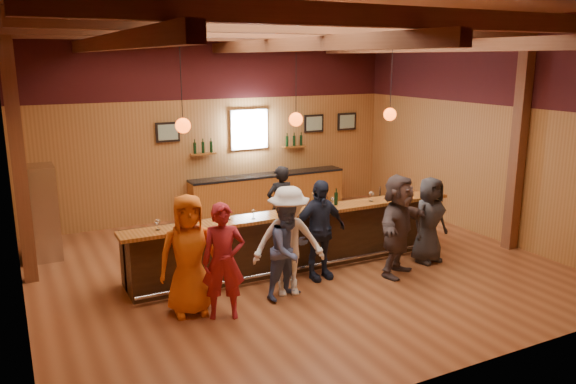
% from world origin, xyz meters
% --- Properties ---
extents(room, '(9.04, 9.00, 4.52)m').
position_xyz_m(room, '(0.00, 0.06, 3.21)').
color(room, brown).
rests_on(room, ground).
extents(bar_counter, '(6.30, 1.07, 1.11)m').
position_xyz_m(bar_counter, '(0.02, 0.15, 0.52)').
color(bar_counter, black).
rests_on(bar_counter, ground).
extents(back_bar_cabinet, '(4.00, 0.52, 0.95)m').
position_xyz_m(back_bar_cabinet, '(1.20, 3.72, 0.48)').
color(back_bar_cabinet, brown).
rests_on(back_bar_cabinet, ground).
extents(window, '(0.95, 0.09, 0.95)m').
position_xyz_m(window, '(0.80, 3.95, 2.05)').
color(window, silver).
rests_on(window, room).
extents(framed_pictures, '(5.35, 0.05, 0.45)m').
position_xyz_m(framed_pictures, '(1.67, 3.94, 2.10)').
color(framed_pictures, black).
rests_on(framed_pictures, room).
extents(wine_shelves, '(3.00, 0.18, 0.30)m').
position_xyz_m(wine_shelves, '(0.80, 3.88, 1.62)').
color(wine_shelves, brown).
rests_on(wine_shelves, room).
extents(pendant_lights, '(4.24, 0.24, 1.37)m').
position_xyz_m(pendant_lights, '(0.00, 0.00, 2.71)').
color(pendant_lights, black).
rests_on(pendant_lights, room).
extents(stainless_fridge, '(0.70, 0.70, 1.80)m').
position_xyz_m(stainless_fridge, '(-4.10, 2.60, 0.90)').
color(stainless_fridge, silver).
rests_on(stainless_fridge, ground).
extents(customer_orange, '(0.97, 0.70, 1.83)m').
position_xyz_m(customer_orange, '(-2.27, -0.96, 0.91)').
color(customer_orange, '#D76014').
rests_on(customer_orange, ground).
extents(customer_redvest, '(0.74, 0.61, 1.73)m').
position_xyz_m(customer_redvest, '(-1.87, -1.32, 0.86)').
color(customer_redvest, maroon).
rests_on(customer_redvest, ground).
extents(customer_denim, '(0.91, 0.79, 1.58)m').
position_xyz_m(customer_denim, '(-0.71, -1.11, 0.79)').
color(customer_denim, '#4A5E95').
rests_on(customer_denim, ground).
extents(customer_white, '(1.29, 0.96, 1.79)m').
position_xyz_m(customer_white, '(-0.66, -1.02, 0.90)').
color(customer_white, silver).
rests_on(customer_white, ground).
extents(customer_navy, '(1.03, 0.45, 1.75)m').
position_xyz_m(customer_navy, '(0.11, -0.65, 0.87)').
color(customer_navy, '#1C2338').
rests_on(customer_navy, ground).
extents(customer_brown, '(1.72, 1.30, 1.81)m').
position_xyz_m(customer_brown, '(1.42, -1.12, 0.90)').
color(customer_brown, '#504140').
rests_on(customer_brown, ground).
extents(customer_dark, '(0.85, 0.61, 1.62)m').
position_xyz_m(customer_dark, '(2.35, -0.87, 0.81)').
color(customer_dark, '#2A2A2C').
rests_on(customer_dark, ground).
extents(bartender, '(0.62, 0.42, 1.66)m').
position_xyz_m(bartender, '(0.30, 1.21, 0.83)').
color(bartender, black).
rests_on(bartender, ground).
extents(ice_bucket, '(0.23, 0.23, 0.25)m').
position_xyz_m(ice_bucket, '(0.43, -0.05, 1.24)').
color(ice_bucket, olive).
rests_on(ice_bucket, bar_counter).
extents(bottle_a, '(0.07, 0.07, 0.32)m').
position_xyz_m(bottle_a, '(0.40, -0.10, 1.23)').
color(bottle_a, black).
rests_on(bottle_a, bar_counter).
extents(bottle_b, '(0.07, 0.07, 0.31)m').
position_xyz_m(bottle_b, '(0.78, -0.11, 1.23)').
color(bottle_b, black).
rests_on(bottle_b, bar_counter).
extents(glass_a, '(0.08, 0.08, 0.18)m').
position_xyz_m(glass_a, '(-2.52, -0.17, 1.24)').
color(glass_a, silver).
rests_on(glass_a, bar_counter).
extents(glass_b, '(0.07, 0.07, 0.17)m').
position_xyz_m(glass_b, '(-2.02, -0.18, 1.23)').
color(glass_b, silver).
rests_on(glass_b, bar_counter).
extents(glass_c, '(0.08, 0.08, 0.18)m').
position_xyz_m(glass_c, '(-1.33, -0.12, 1.24)').
color(glass_c, silver).
rests_on(glass_c, bar_counter).
extents(glass_d, '(0.07, 0.07, 0.17)m').
position_xyz_m(glass_d, '(-0.94, -0.26, 1.23)').
color(glass_d, silver).
rests_on(glass_d, bar_counter).
extents(glass_e, '(0.07, 0.07, 0.16)m').
position_xyz_m(glass_e, '(-0.29, -0.10, 1.22)').
color(glass_e, silver).
rests_on(glass_e, bar_counter).
extents(glass_f, '(0.08, 0.08, 0.17)m').
position_xyz_m(glass_f, '(0.67, -0.15, 1.23)').
color(glass_f, silver).
rests_on(glass_f, bar_counter).
extents(glass_g, '(0.09, 0.09, 0.19)m').
position_xyz_m(glass_g, '(1.50, -0.19, 1.25)').
color(glass_g, silver).
rests_on(glass_g, bar_counter).
extents(glass_h, '(0.08, 0.08, 0.17)m').
position_xyz_m(glass_h, '(1.86, -0.21, 1.23)').
color(glass_h, silver).
rests_on(glass_h, bar_counter).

